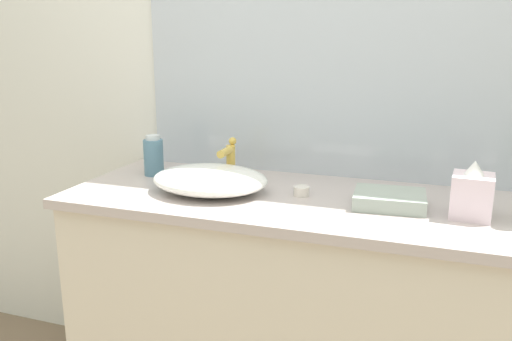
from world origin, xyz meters
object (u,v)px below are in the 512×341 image
Objects in this scene: sink_basin at (210,180)px; candle_jar at (301,191)px; lotion_bottle at (154,156)px; tissue_box at (472,194)px; folded_hand_towel at (389,199)px.

candle_jar is (0.30, 0.06, -0.03)m from sink_basin.
lotion_bottle is 1.10m from tissue_box.
tissue_box is at bearing 0.83° from sink_basin.
lotion_bottle is at bearing 173.72° from tissue_box.
sink_basin is 0.58m from folded_hand_towel.
candle_jar is at bearing -7.21° from lotion_bottle.
tissue_box is at bearing -6.50° from folded_hand_towel.
lotion_bottle is 0.59m from candle_jar.
folded_hand_towel is (0.28, -0.02, 0.01)m from candle_jar.
folded_hand_towel is at bearing 3.73° from sink_basin.
sink_basin reaches higher than folded_hand_towel.
folded_hand_towel is at bearing -4.18° from candle_jar.
sink_basin is at bearing -179.17° from tissue_box.
sink_basin is 0.30m from candle_jar.
lotion_bottle is 2.94× the size of candle_jar.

